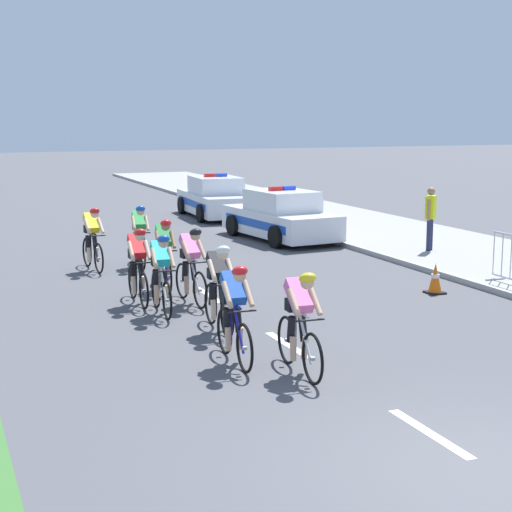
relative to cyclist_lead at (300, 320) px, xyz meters
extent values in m
plane|color=#4C4C51|center=(0.47, -3.82, -0.79)|extent=(160.00, 160.00, 0.00)
cube|color=gray|center=(8.36, 10.18, -0.73)|extent=(4.79, 60.00, 0.12)
cube|color=#9E9E99|center=(6.05, 10.18, -0.72)|extent=(0.16, 60.00, 0.13)
cube|color=white|center=(0.47, -2.57, -0.78)|extent=(0.14, 1.60, 0.01)
cube|color=white|center=(0.47, 1.43, -0.78)|extent=(0.14, 1.60, 0.01)
cube|color=white|center=(0.47, 5.43, -0.78)|extent=(0.14, 1.60, 0.01)
cube|color=white|center=(0.47, 9.43, -0.78)|extent=(0.14, 1.60, 0.01)
torus|color=black|center=(-0.03, -0.48, -0.42)|extent=(0.09, 0.73, 0.72)
cylinder|color=#99999E|center=(-0.03, -0.48, -0.42)|extent=(0.06, 0.06, 0.06)
torus|color=black|center=(0.03, 0.52, -0.42)|extent=(0.09, 0.73, 0.72)
cylinder|color=#99999E|center=(0.03, 0.52, -0.42)|extent=(0.06, 0.06, 0.06)
cylinder|color=silver|center=(0.00, -0.03, 0.11)|extent=(0.07, 0.55, 0.04)
cylinder|color=silver|center=(-0.01, -0.20, -0.21)|extent=(0.07, 0.48, 0.63)
cylinder|color=silver|center=(0.01, 0.17, -0.19)|extent=(0.04, 0.04, 0.65)
cylinder|color=black|center=(-0.02, -0.38, 0.09)|extent=(0.42, 0.05, 0.03)
cube|color=black|center=(0.01, 0.17, 0.15)|extent=(0.11, 0.23, 0.05)
cube|color=pink|center=(0.00, 0.05, 0.35)|extent=(0.31, 0.56, 0.47)
cube|color=black|center=(0.01, 0.16, 0.19)|extent=(0.29, 0.22, 0.18)
cylinder|color=black|center=(0.10, 0.11, -0.15)|extent=(0.12, 0.23, 0.40)
cylinder|color=tan|center=(0.09, 0.03, -0.41)|extent=(0.10, 0.16, 0.36)
cylinder|color=black|center=(-0.08, 0.12, -0.15)|extent=(0.12, 0.18, 0.40)
cylinder|color=tan|center=(-0.09, 0.04, -0.41)|extent=(0.10, 0.13, 0.36)
cylinder|color=tan|center=(0.15, -0.18, 0.30)|extent=(0.10, 0.41, 0.35)
cylinder|color=tan|center=(-0.17, -0.16, 0.30)|extent=(0.10, 0.41, 0.35)
sphere|color=tan|center=(-0.02, -0.25, 0.59)|extent=(0.19, 0.19, 0.19)
ellipsoid|color=yellow|center=(-0.02, -0.26, 0.66)|extent=(0.25, 0.33, 0.24)
torus|color=black|center=(-0.71, 0.35, -0.42)|extent=(0.08, 0.73, 0.72)
cylinder|color=#99999E|center=(-0.71, 0.35, -0.42)|extent=(0.06, 0.06, 0.06)
torus|color=black|center=(-0.65, 1.35, -0.42)|extent=(0.08, 0.73, 0.72)
cylinder|color=#99999E|center=(-0.65, 1.35, -0.42)|extent=(0.06, 0.06, 0.06)
cylinder|color=#1E1E99|center=(-0.68, 0.80, 0.11)|extent=(0.07, 0.55, 0.04)
cylinder|color=#1E1E99|center=(-0.69, 0.62, -0.21)|extent=(0.07, 0.48, 0.63)
cylinder|color=#1E1E99|center=(-0.67, 1.00, -0.19)|extent=(0.04, 0.04, 0.65)
cylinder|color=black|center=(-0.70, 0.45, 0.09)|extent=(0.42, 0.05, 0.03)
cube|color=black|center=(-0.67, 1.00, 0.15)|extent=(0.11, 0.23, 0.05)
cube|color=blue|center=(-0.68, 0.87, 0.35)|extent=(0.31, 0.55, 0.47)
cube|color=black|center=(-0.67, 0.99, 0.19)|extent=(0.29, 0.22, 0.18)
cylinder|color=black|center=(-0.59, 0.93, -0.15)|extent=(0.12, 0.23, 0.40)
cylinder|color=tan|center=(-0.59, 0.85, -0.41)|extent=(0.10, 0.16, 0.36)
cylinder|color=black|center=(-0.77, 0.94, -0.15)|extent=(0.12, 0.17, 0.40)
cylinder|color=tan|center=(-0.77, 0.86, -0.41)|extent=(0.10, 0.13, 0.36)
cylinder|color=tan|center=(-0.53, 0.65, 0.30)|extent=(0.10, 0.40, 0.35)
cylinder|color=tan|center=(-0.85, 0.67, 0.30)|extent=(0.10, 0.40, 0.35)
sphere|color=tan|center=(-0.70, 0.57, 0.59)|extent=(0.19, 0.19, 0.19)
ellipsoid|color=red|center=(-0.70, 0.56, 0.66)|extent=(0.25, 0.33, 0.24)
torus|color=black|center=(-0.31, 2.17, -0.42)|extent=(0.08, 0.73, 0.72)
cylinder|color=#99999E|center=(-0.31, 2.17, -0.42)|extent=(0.06, 0.06, 0.06)
torus|color=black|center=(-0.25, 3.17, -0.42)|extent=(0.08, 0.73, 0.72)
cylinder|color=#99999E|center=(-0.25, 3.17, -0.42)|extent=(0.06, 0.06, 0.06)
cylinder|color=black|center=(-0.28, 2.62, 0.11)|extent=(0.07, 0.55, 0.04)
cylinder|color=black|center=(-0.29, 2.44, -0.21)|extent=(0.07, 0.48, 0.63)
cylinder|color=black|center=(-0.27, 2.82, -0.19)|extent=(0.04, 0.04, 0.65)
cylinder|color=black|center=(-0.30, 2.27, 0.09)|extent=(0.42, 0.05, 0.03)
cube|color=black|center=(-0.27, 2.82, 0.15)|extent=(0.11, 0.23, 0.05)
cube|color=black|center=(-0.28, 2.69, 0.35)|extent=(0.31, 0.56, 0.45)
cube|color=black|center=(-0.27, 2.81, 0.19)|extent=(0.29, 0.21, 0.18)
cylinder|color=black|center=(-0.19, 2.75, -0.15)|extent=(0.12, 0.23, 0.40)
cylinder|color=beige|center=(-0.19, 2.67, -0.41)|extent=(0.10, 0.16, 0.36)
cylinder|color=black|center=(-0.37, 2.76, -0.15)|extent=(0.12, 0.17, 0.40)
cylinder|color=beige|center=(-0.37, 2.68, -0.41)|extent=(0.10, 0.13, 0.36)
cylinder|color=beige|center=(-0.13, 2.47, 0.30)|extent=(0.10, 0.40, 0.35)
cylinder|color=beige|center=(-0.45, 2.49, 0.30)|extent=(0.10, 0.40, 0.35)
sphere|color=beige|center=(-0.30, 2.39, 0.59)|extent=(0.19, 0.19, 0.19)
ellipsoid|color=white|center=(-0.30, 2.38, 0.66)|extent=(0.25, 0.33, 0.24)
torus|color=black|center=(-0.89, 3.72, -0.42)|extent=(0.09, 0.73, 0.72)
cylinder|color=#99999E|center=(-0.89, 3.72, -0.42)|extent=(0.06, 0.06, 0.06)
torus|color=black|center=(-0.83, 4.72, -0.42)|extent=(0.09, 0.73, 0.72)
cylinder|color=#99999E|center=(-0.83, 4.72, -0.42)|extent=(0.06, 0.06, 0.06)
cylinder|color=white|center=(-0.86, 4.17, 0.11)|extent=(0.07, 0.55, 0.04)
cylinder|color=white|center=(-0.88, 4.00, -0.21)|extent=(0.07, 0.48, 0.63)
cylinder|color=white|center=(-0.85, 4.37, -0.19)|extent=(0.04, 0.04, 0.65)
cylinder|color=black|center=(-0.89, 3.82, 0.09)|extent=(0.42, 0.05, 0.03)
cube|color=black|center=(-0.85, 4.37, 0.15)|extent=(0.11, 0.23, 0.05)
cube|color=#19B2B7|center=(-0.86, 4.25, 0.35)|extent=(0.31, 0.57, 0.45)
cube|color=black|center=(-0.85, 4.36, 0.19)|extent=(0.29, 0.22, 0.18)
cylinder|color=black|center=(-0.77, 4.31, -0.15)|extent=(0.12, 0.23, 0.40)
cylinder|color=tan|center=(-0.77, 4.23, -0.41)|extent=(0.10, 0.16, 0.36)
cylinder|color=black|center=(-0.95, 4.32, -0.15)|extent=(0.12, 0.18, 0.40)
cylinder|color=tan|center=(-0.95, 4.24, -0.41)|extent=(0.10, 0.13, 0.36)
cylinder|color=tan|center=(-0.71, 4.02, 0.30)|extent=(0.10, 0.41, 0.35)
cylinder|color=tan|center=(-1.03, 4.04, 0.30)|extent=(0.10, 0.41, 0.35)
sphere|color=tan|center=(-0.88, 3.95, 0.59)|extent=(0.19, 0.19, 0.19)
ellipsoid|color=blue|center=(-0.88, 3.94, 0.66)|extent=(0.25, 0.33, 0.24)
torus|color=black|center=(-0.07, 4.33, -0.42)|extent=(0.08, 0.73, 0.72)
cylinder|color=#99999E|center=(-0.07, 4.33, -0.42)|extent=(0.06, 0.06, 0.06)
torus|color=black|center=(-0.12, 5.33, -0.42)|extent=(0.08, 0.73, 0.72)
cylinder|color=#99999E|center=(-0.12, 5.33, -0.42)|extent=(0.06, 0.06, 0.06)
cylinder|color=silver|center=(-0.09, 4.78, 0.11)|extent=(0.06, 0.55, 0.04)
cylinder|color=silver|center=(-0.08, 4.60, -0.21)|extent=(0.06, 0.48, 0.63)
cylinder|color=silver|center=(-0.10, 4.98, -0.19)|extent=(0.04, 0.04, 0.65)
cylinder|color=black|center=(-0.07, 4.43, 0.09)|extent=(0.42, 0.05, 0.03)
cube|color=black|center=(-0.10, 4.98, 0.15)|extent=(0.11, 0.22, 0.05)
cube|color=pink|center=(-0.09, 4.85, 0.35)|extent=(0.31, 0.55, 0.47)
cube|color=black|center=(-0.10, 4.97, 0.19)|extent=(0.29, 0.21, 0.18)
cylinder|color=black|center=(-0.01, 4.92, -0.15)|extent=(0.12, 0.23, 0.40)
cylinder|color=tan|center=(0.00, 4.84, -0.41)|extent=(0.10, 0.16, 0.36)
cylinder|color=black|center=(-0.19, 4.91, -0.15)|extent=(0.12, 0.17, 0.40)
cylinder|color=tan|center=(-0.18, 4.83, -0.41)|extent=(0.10, 0.13, 0.36)
cylinder|color=tan|center=(0.08, 4.65, 0.30)|extent=(0.10, 0.40, 0.35)
cylinder|color=tan|center=(-0.24, 4.63, 0.30)|extent=(0.10, 0.40, 0.35)
sphere|color=tan|center=(-0.08, 4.55, 0.59)|extent=(0.19, 0.19, 0.19)
ellipsoid|color=black|center=(-0.08, 4.54, 0.66)|extent=(0.25, 0.33, 0.24)
torus|color=black|center=(-1.07, 4.70, -0.42)|extent=(0.06, 0.72, 0.72)
cylinder|color=#99999E|center=(-1.07, 4.70, -0.42)|extent=(0.06, 0.06, 0.06)
torus|color=black|center=(-1.05, 5.70, -0.42)|extent=(0.06, 0.72, 0.72)
cylinder|color=#99999E|center=(-1.05, 5.70, -0.42)|extent=(0.06, 0.06, 0.06)
cylinder|color=black|center=(-1.06, 5.15, 0.11)|extent=(0.05, 0.55, 0.04)
cylinder|color=black|center=(-1.07, 4.97, -0.21)|extent=(0.05, 0.48, 0.63)
cylinder|color=black|center=(-1.06, 5.35, -0.19)|extent=(0.04, 0.04, 0.65)
cylinder|color=black|center=(-1.07, 4.80, 0.09)|extent=(0.42, 0.04, 0.03)
cube|color=black|center=(-1.06, 5.35, 0.15)|extent=(0.11, 0.22, 0.05)
cube|color=red|center=(-1.06, 5.22, 0.35)|extent=(0.29, 0.55, 0.47)
cube|color=black|center=(-1.06, 5.34, 0.19)|extent=(0.28, 0.21, 0.18)
cylinder|color=black|center=(-0.97, 5.28, -0.15)|extent=(0.12, 0.23, 0.40)
cylinder|color=beige|center=(-0.97, 5.20, -0.41)|extent=(0.09, 0.16, 0.36)
cylinder|color=black|center=(-1.15, 5.29, -0.15)|extent=(0.11, 0.17, 0.40)
cylinder|color=beige|center=(-1.15, 5.21, -0.41)|extent=(0.09, 0.12, 0.36)
cylinder|color=beige|center=(-0.91, 5.00, 0.30)|extent=(0.09, 0.40, 0.35)
cylinder|color=beige|center=(-1.23, 5.01, 0.30)|extent=(0.09, 0.40, 0.35)
sphere|color=beige|center=(-1.07, 4.92, 0.59)|extent=(0.19, 0.19, 0.19)
ellipsoid|color=red|center=(-1.07, 4.91, 0.66)|extent=(0.24, 0.32, 0.24)
torus|color=black|center=(-0.26, 5.85, -0.42)|extent=(0.12, 0.72, 0.72)
cylinder|color=#99999E|center=(-0.26, 5.85, -0.42)|extent=(0.07, 0.07, 0.06)
torus|color=black|center=(-0.15, 6.85, -0.42)|extent=(0.12, 0.72, 0.72)
cylinder|color=#99999E|center=(-0.15, 6.85, -0.42)|extent=(0.07, 0.07, 0.06)
cylinder|color=#1E1E99|center=(-0.21, 6.30, 0.11)|extent=(0.09, 0.55, 0.04)
cylinder|color=#1E1E99|center=(-0.23, 6.13, -0.21)|extent=(0.09, 0.48, 0.63)
cylinder|color=#1E1E99|center=(-0.19, 6.50, -0.19)|extent=(0.04, 0.04, 0.65)
cylinder|color=black|center=(-0.24, 5.95, 0.09)|extent=(0.42, 0.07, 0.03)
cube|color=black|center=(-0.19, 6.50, 0.15)|extent=(0.12, 0.23, 0.05)
cube|color=green|center=(-0.20, 6.38, 0.35)|extent=(0.34, 0.57, 0.47)
cube|color=black|center=(-0.19, 6.49, 0.19)|extent=(0.30, 0.23, 0.18)
cylinder|color=black|center=(-0.10, 6.43, -0.15)|extent=(0.13, 0.23, 0.40)
cylinder|color=#9E7051|center=(-0.11, 6.35, -0.41)|extent=(0.11, 0.16, 0.36)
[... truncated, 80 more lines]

